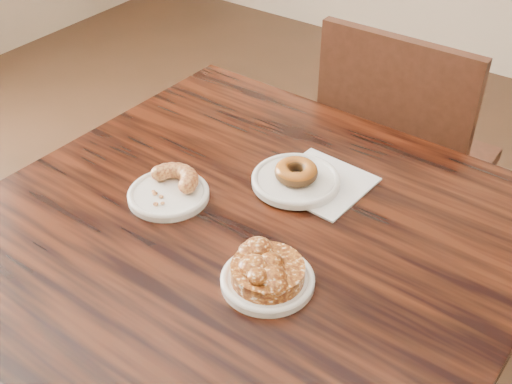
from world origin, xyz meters
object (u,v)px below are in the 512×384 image
Objects in this scene: chair_far at (408,163)px; cruller_fragment at (168,186)px; glazed_donut at (296,172)px; apple_fritter at (268,269)px; cafe_table at (244,364)px.

cruller_fragment is (-0.18, -0.80, 0.33)m from chair_far.
glazed_donut is 0.73× the size of cruller_fragment.
cafe_table is at bearing 144.33° from apple_fritter.
glazed_donut is (0.00, -0.62, 0.33)m from chair_far.
cafe_table is at bearing 89.79° from chair_far.
cruller_fragment reaches higher than cafe_table.
glazed_donut reaches higher than cafe_table.
apple_fritter is 0.30m from cruller_fragment.
glazed_donut is at bearing 90.78° from cafe_table.
glazed_donut is at bearing 89.96° from chair_far.
chair_far is 10.63× the size of glazed_donut.
apple_fritter is (0.11, -0.08, 0.41)m from cafe_table.
cruller_fragment is (-0.17, -0.00, 0.40)m from cafe_table.
apple_fritter is at bearing -34.18° from cafe_table.
chair_far reaches higher than glazed_donut.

